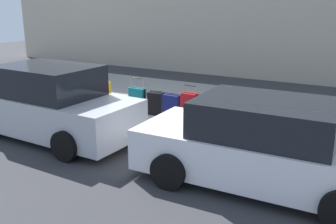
{
  "coord_description": "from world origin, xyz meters",
  "views": [
    {
      "loc": [
        -6.29,
        8.06,
        3.13
      ],
      "look_at": [
        -2.05,
        0.56,
        0.65
      ],
      "focal_mm": 41.16,
      "sensor_mm": 36.0,
      "label": 1
    }
  ],
  "objects_px": {
    "suitcase_maroon_3": "(207,113)",
    "fire_hydrant": "(108,93)",
    "suitcase_navy_5": "(172,107)",
    "suitcase_teal_7": "(137,100)",
    "suitcase_red_4": "(190,107)",
    "suitcase_olive_2": "(225,114)",
    "parked_car_white_0": "(264,146)",
    "suitcase_black_6": "(156,103)",
    "suitcase_teal_0": "(266,121)",
    "bollard_post": "(92,93)",
    "parked_car_silver_1": "(50,104)",
    "suitcase_silver_1": "(245,119)"
  },
  "relations": [
    {
      "from": "suitcase_maroon_3",
      "to": "fire_hydrant",
      "type": "bearing_deg",
      "value": -0.84
    },
    {
      "from": "suitcase_red_4",
      "to": "suitcase_teal_7",
      "type": "relative_size",
      "value": 0.97
    },
    {
      "from": "suitcase_red_4",
      "to": "suitcase_teal_0",
      "type": "bearing_deg",
      "value": -177.55
    },
    {
      "from": "suitcase_teal_0",
      "to": "suitcase_olive_2",
      "type": "height_order",
      "value": "suitcase_teal_0"
    },
    {
      "from": "parked_car_white_0",
      "to": "suitcase_silver_1",
      "type": "bearing_deg",
      "value": -64.64
    },
    {
      "from": "parked_car_silver_1",
      "to": "suitcase_teal_7",
      "type": "bearing_deg",
      "value": -110.2
    },
    {
      "from": "suitcase_black_6",
      "to": "parked_car_silver_1",
      "type": "bearing_deg",
      "value": 59.32
    },
    {
      "from": "suitcase_red_4",
      "to": "suitcase_teal_7",
      "type": "xyz_separation_m",
      "value": [
        1.65,
        -0.08,
        -0.03
      ]
    },
    {
      "from": "suitcase_navy_5",
      "to": "parked_car_silver_1",
      "type": "xyz_separation_m",
      "value": [
        1.99,
        2.33,
        0.34
      ]
    },
    {
      "from": "suitcase_red_4",
      "to": "parked_car_silver_1",
      "type": "xyz_separation_m",
      "value": [
        2.53,
        2.29,
        0.28
      ]
    },
    {
      "from": "suitcase_black_6",
      "to": "suitcase_olive_2",
      "type": "bearing_deg",
      "value": 176.83
    },
    {
      "from": "suitcase_navy_5",
      "to": "bollard_post",
      "type": "distance_m",
      "value": 2.63
    },
    {
      "from": "suitcase_teal_7",
      "to": "parked_car_silver_1",
      "type": "height_order",
      "value": "parked_car_silver_1"
    },
    {
      "from": "suitcase_teal_0",
      "to": "suitcase_red_4",
      "type": "distance_m",
      "value": 1.96
    },
    {
      "from": "suitcase_teal_0",
      "to": "suitcase_black_6",
      "type": "height_order",
      "value": "suitcase_teal_0"
    },
    {
      "from": "suitcase_teal_0",
      "to": "parked_car_silver_1",
      "type": "xyz_separation_m",
      "value": [
        4.48,
        2.38,
        0.37
      ]
    },
    {
      "from": "fire_hydrant",
      "to": "parked_car_white_0",
      "type": "height_order",
      "value": "parked_car_white_0"
    },
    {
      "from": "suitcase_navy_5",
      "to": "suitcase_teal_7",
      "type": "relative_size",
      "value": 0.7
    },
    {
      "from": "suitcase_maroon_3",
      "to": "parked_car_white_0",
      "type": "distance_m",
      "value": 3.14
    },
    {
      "from": "suitcase_teal_7",
      "to": "suitcase_silver_1",
      "type": "bearing_deg",
      "value": -179.76
    },
    {
      "from": "suitcase_black_6",
      "to": "suitcase_red_4",
      "type": "bearing_deg",
      "value": 172.81
    },
    {
      "from": "suitcase_olive_2",
      "to": "suitcase_red_4",
      "type": "bearing_deg",
      "value": 1.44
    },
    {
      "from": "parked_car_white_0",
      "to": "suitcase_navy_5",
      "type": "bearing_deg",
      "value": -36.89
    },
    {
      "from": "bollard_post",
      "to": "suitcase_silver_1",
      "type": "bearing_deg",
      "value": -178.01
    },
    {
      "from": "suitcase_maroon_3",
      "to": "parked_car_white_0",
      "type": "bearing_deg",
      "value": 131.98
    },
    {
      "from": "suitcase_silver_1",
      "to": "suitcase_black_6",
      "type": "distance_m",
      "value": 2.53
    },
    {
      "from": "fire_hydrant",
      "to": "parked_car_white_0",
      "type": "xyz_separation_m",
      "value": [
        -5.26,
        2.37,
        0.16
      ]
    },
    {
      "from": "suitcase_maroon_3",
      "to": "parked_car_silver_1",
      "type": "relative_size",
      "value": 0.17
    },
    {
      "from": "suitcase_olive_2",
      "to": "suitcase_black_6",
      "type": "distance_m",
      "value": 2.04
    },
    {
      "from": "suitcase_teal_0",
      "to": "parked_car_white_0",
      "type": "height_order",
      "value": "parked_car_white_0"
    },
    {
      "from": "suitcase_teal_7",
      "to": "fire_hydrant",
      "type": "height_order",
      "value": "suitcase_teal_7"
    },
    {
      "from": "suitcase_olive_2",
      "to": "parked_car_silver_1",
      "type": "relative_size",
      "value": 0.17
    },
    {
      "from": "suitcase_olive_2",
      "to": "parked_car_white_0",
      "type": "bearing_deg",
      "value": 124.94
    },
    {
      "from": "suitcase_olive_2",
      "to": "fire_hydrant",
      "type": "height_order",
      "value": "fire_hydrant"
    },
    {
      "from": "suitcase_black_6",
      "to": "parked_car_white_0",
      "type": "relative_size",
      "value": 0.15
    },
    {
      "from": "suitcase_olive_2",
      "to": "suitcase_black_6",
      "type": "bearing_deg",
      "value": -3.17
    },
    {
      "from": "suitcase_silver_1",
      "to": "suitcase_red_4",
      "type": "relative_size",
      "value": 0.81
    },
    {
      "from": "suitcase_navy_5",
      "to": "suitcase_teal_7",
      "type": "bearing_deg",
      "value": -2.02
    },
    {
      "from": "parked_car_white_0",
      "to": "fire_hydrant",
      "type": "bearing_deg",
      "value": -24.27
    },
    {
      "from": "suitcase_navy_5",
      "to": "bollard_post",
      "type": "height_order",
      "value": "bollard_post"
    },
    {
      "from": "bollard_post",
      "to": "parked_car_silver_1",
      "type": "relative_size",
      "value": 0.19
    },
    {
      "from": "suitcase_silver_1",
      "to": "suitcase_black_6",
      "type": "height_order",
      "value": "suitcase_silver_1"
    },
    {
      "from": "fire_hydrant",
      "to": "suitcase_navy_5",
      "type": "bearing_deg",
      "value": 178.86
    },
    {
      "from": "fire_hydrant",
      "to": "suitcase_maroon_3",
      "type": "bearing_deg",
      "value": 179.16
    },
    {
      "from": "suitcase_silver_1",
      "to": "parked_car_white_0",
      "type": "bearing_deg",
      "value": 115.36
    },
    {
      "from": "suitcase_teal_0",
      "to": "suitcase_red_4",
      "type": "relative_size",
      "value": 0.86
    },
    {
      "from": "suitcase_red_4",
      "to": "suitcase_teal_7",
      "type": "bearing_deg",
      "value": -2.61
    },
    {
      "from": "suitcase_red_4",
      "to": "fire_hydrant",
      "type": "relative_size",
      "value": 1.2
    },
    {
      "from": "suitcase_olive_2",
      "to": "parked_car_white_0",
      "type": "relative_size",
      "value": 0.17
    },
    {
      "from": "suitcase_black_6",
      "to": "fire_hydrant",
      "type": "height_order",
      "value": "fire_hydrant"
    }
  ]
}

